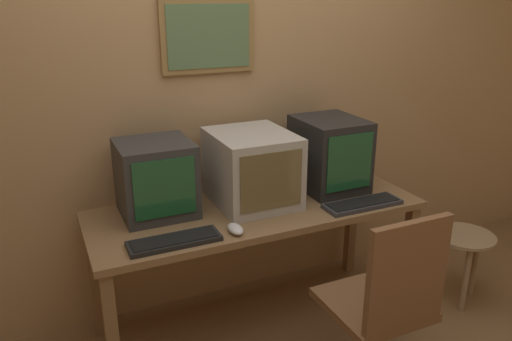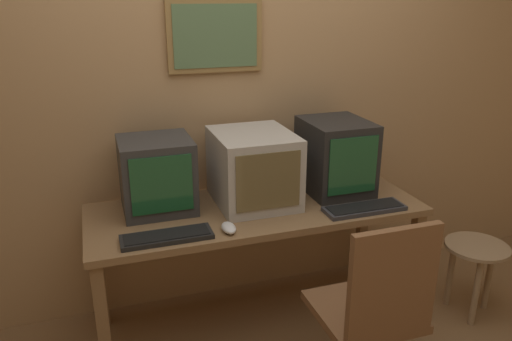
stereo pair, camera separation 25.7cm
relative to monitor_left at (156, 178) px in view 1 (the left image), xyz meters
name	(u,v)px [view 1 (the left image)]	position (x,y,z in m)	size (l,w,h in m)	color
wall_back	(224,87)	(0.49, 0.29, 0.38)	(8.00, 0.08, 2.60)	tan
desk	(256,221)	(0.49, -0.14, -0.27)	(1.75, 0.66, 0.73)	olive
monitor_left	(156,178)	(0.00, 0.00, 0.00)	(0.36, 0.36, 0.38)	#333333
monitor_center	(252,168)	(0.50, -0.06, 0.00)	(0.41, 0.48, 0.38)	#B7B2A8
monitor_right	(329,154)	(0.99, -0.05, 0.01)	(0.34, 0.41, 0.41)	black
keyboard_main	(174,241)	(-0.02, -0.36, -0.18)	(0.42, 0.14, 0.03)	black
keyboard_side	(362,204)	(1.01, -0.37, -0.18)	(0.43, 0.14, 0.03)	#333338
mouse_near_keyboard	(235,229)	(0.27, -0.38, -0.17)	(0.06, 0.12, 0.04)	silver
desk_clock	(345,163)	(1.24, 0.13, -0.13)	(0.10, 0.06, 0.12)	black
office_chair	(381,320)	(0.77, -0.87, -0.50)	(0.44, 0.44, 0.96)	black
side_stool	(463,249)	(1.72, -0.44, -0.57)	(0.36, 0.36, 0.44)	#9E7F5B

